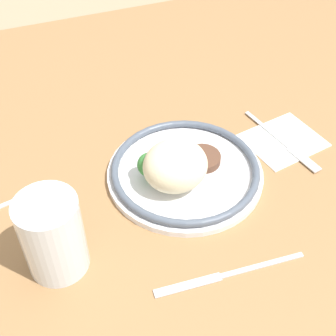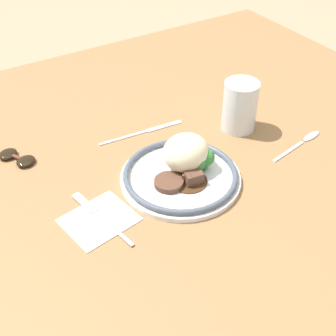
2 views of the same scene
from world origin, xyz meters
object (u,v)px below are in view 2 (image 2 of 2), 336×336
plate (184,168)px  spoon (306,140)px  sunglasses (17,158)px  juice_glass (240,108)px  knife (145,132)px  fork (96,213)px

plate → spoon: bearing=-7.1°
spoon → sunglasses: bearing=144.2°
juice_glass → plate: bearing=-157.7°
knife → sunglasses: bearing=174.0°
sunglasses → knife: bearing=-39.7°
plate → knife: 0.19m
plate → juice_glass: bearing=22.3°
knife → spoon: spoon is taller
juice_glass → fork: bearing=-167.9°
juice_glass → sunglasses: bearing=162.3°
spoon → sunglasses: (-0.58, 0.28, 0.00)m
fork → spoon: 0.51m
sunglasses → juice_glass: bearing=-46.6°
plate → sunglasses: size_ratio=2.52×
knife → sunglasses: sunglasses is taller
fork → plate: bearing=-99.8°
juice_glass → spoon: (0.10, -0.12, -0.05)m
juice_glass → sunglasses: size_ratio=1.21×
juice_glass → knife: bearing=153.1°
plate → knife: bearing=86.3°
sunglasses → fork: bearing=-101.9°
fork → sunglasses: size_ratio=1.86×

